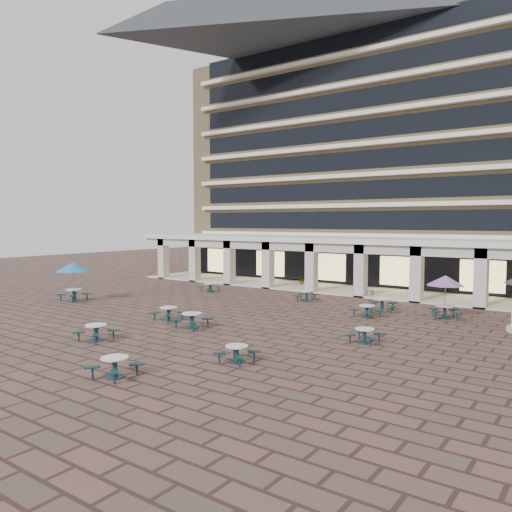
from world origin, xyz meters
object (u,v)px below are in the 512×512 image
object	(u,v)px
picnic_table_1	(192,319)
picnic_table_2	(115,365)
planter_left	(302,285)
planter_right	(363,289)

from	to	relation	value
picnic_table_1	picnic_table_2	size ratio (longest dim) A/B	1.06
picnic_table_1	picnic_table_2	distance (m)	8.62
picnic_table_1	planter_left	xyz separation A→B (m)	(-2.63, 16.03, -0.04)
picnic_table_2	planter_right	size ratio (longest dim) A/B	1.20
picnic_table_2	planter_right	bearing A→B (deg)	86.81
picnic_table_2	planter_right	xyz separation A→B (m)	(-0.76, 23.90, 0.06)
picnic_table_1	planter_right	bearing A→B (deg)	77.38
planter_left	planter_right	xyz separation A→B (m)	(5.38, 0.00, 0.06)
picnic_table_1	picnic_table_2	world-z (taller)	picnic_table_1
picnic_table_2	planter_left	distance (m)	24.68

